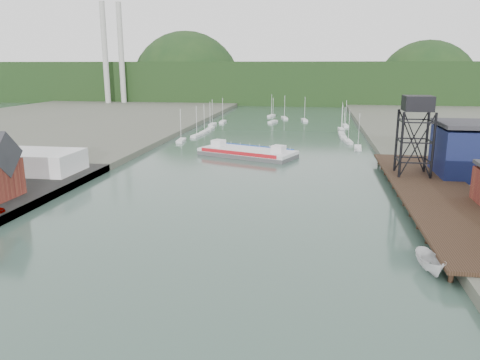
% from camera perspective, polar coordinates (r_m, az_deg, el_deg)
% --- Properties ---
extents(ground, '(600.00, 600.00, 0.00)m').
position_cam_1_polar(ground, '(49.27, -10.32, -15.64)').
color(ground, '#2C4538').
rests_on(ground, ground).
extents(east_pier, '(14.00, 70.00, 2.45)m').
position_cam_1_polar(east_pier, '(90.73, 22.87, -1.40)').
color(east_pier, black).
rests_on(east_pier, ground).
extents(white_shed, '(18.00, 12.00, 4.50)m').
position_cam_1_polar(white_shed, '(109.77, -23.58, 2.08)').
color(white_shed, silver).
rests_on(white_shed, west_quay).
extents(lift_tower, '(6.50, 6.50, 16.00)m').
position_cam_1_polar(lift_tower, '(100.56, 20.82, 8.16)').
color(lift_tower, black).
rests_on(lift_tower, east_pier).
extents(marina_sailboats, '(57.71, 92.65, 0.90)m').
position_cam_1_polar(marina_sailboats, '(180.88, 4.42, 6.28)').
color(marina_sailboats, silver).
rests_on(marina_sailboats, ground).
extents(smokestacks, '(11.20, 8.20, 60.00)m').
position_cam_1_polar(smokestacks, '(298.48, -15.20, 14.53)').
color(smokestacks, '#AFB0AA').
rests_on(smokestacks, ground).
extents(distant_hills, '(500.00, 120.00, 80.00)m').
position_cam_1_polar(distant_hills, '(342.39, 6.16, 11.49)').
color(distant_hills, '#173216').
rests_on(distant_hills, ground).
extents(chain_ferry, '(27.88, 19.09, 3.73)m').
position_cam_1_polar(chain_ferry, '(126.77, 0.90, 3.40)').
color(chain_ferry, '#4B4B4D').
rests_on(chain_ferry, ground).
extents(motorboat, '(3.35, 6.58, 2.43)m').
position_cam_1_polar(motorboat, '(60.66, 22.17, -9.36)').
color(motorboat, silver).
rests_on(motorboat, ground).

